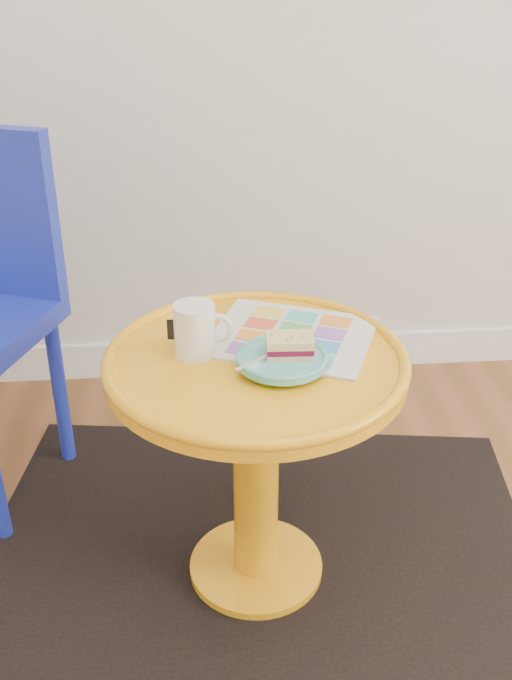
{
  "coord_description": "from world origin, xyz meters",
  "views": [
    {
      "loc": [
        -0.44,
        -0.21,
        1.3
      ],
      "look_at": [
        -0.33,
        1.07,
        0.61
      ],
      "focal_mm": 40.0,
      "sensor_mm": 36.0,
      "label": 1
    }
  ],
  "objects": [
    {
      "name": "side_table",
      "position": [
        -0.33,
        1.07,
        0.41
      ],
      "size": [
        0.6,
        0.6,
        0.57
      ],
      "color": "#F3A214",
      "rests_on": "ground"
    },
    {
      "name": "plate",
      "position": [
        -0.28,
        1.03,
        0.58
      ],
      "size": [
        0.17,
        0.17,
        0.02
      ],
      "color": "#56B6B2",
      "rests_on": "newspaper"
    },
    {
      "name": "rug",
      "position": [
        -0.33,
        1.07,
        0.0
      ],
      "size": [
        1.44,
        1.27,
        0.01
      ],
      "primitive_type": "cube",
      "rotation": [
        0.0,
        0.0,
        -0.14
      ],
      "color": "black",
      "rests_on": "ground"
    },
    {
      "name": "cake_slice",
      "position": [
        -0.27,
        1.04,
        0.61
      ],
      "size": [
        0.09,
        0.06,
        0.04
      ],
      "rotation": [
        0.0,
        0.0,
        -0.04
      ],
      "color": "#D3BC8C",
      "rests_on": "plate"
    },
    {
      "name": "fork",
      "position": [
        -0.31,
        1.03,
        0.59
      ],
      "size": [
        0.12,
        0.1,
        0.0
      ],
      "rotation": [
        0.0,
        0.0,
        -0.9
      ],
      "color": "silver",
      "rests_on": "plate"
    },
    {
      "name": "mug",
      "position": [
        -0.44,
        1.1,
        0.62
      ],
      "size": [
        0.12,
        0.08,
        0.11
      ],
      "rotation": [
        0.0,
        0.0,
        -0.12
      ],
      "color": "white",
      "rests_on": "side_table"
    },
    {
      "name": "newspaper",
      "position": [
        -0.25,
        1.15,
        0.57
      ],
      "size": [
        0.4,
        0.37,
        0.01
      ],
      "primitive_type": "cube",
      "rotation": [
        0.0,
        0.0,
        -0.39
      ],
      "color": "silver",
      "rests_on": "side_table"
    }
  ]
}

